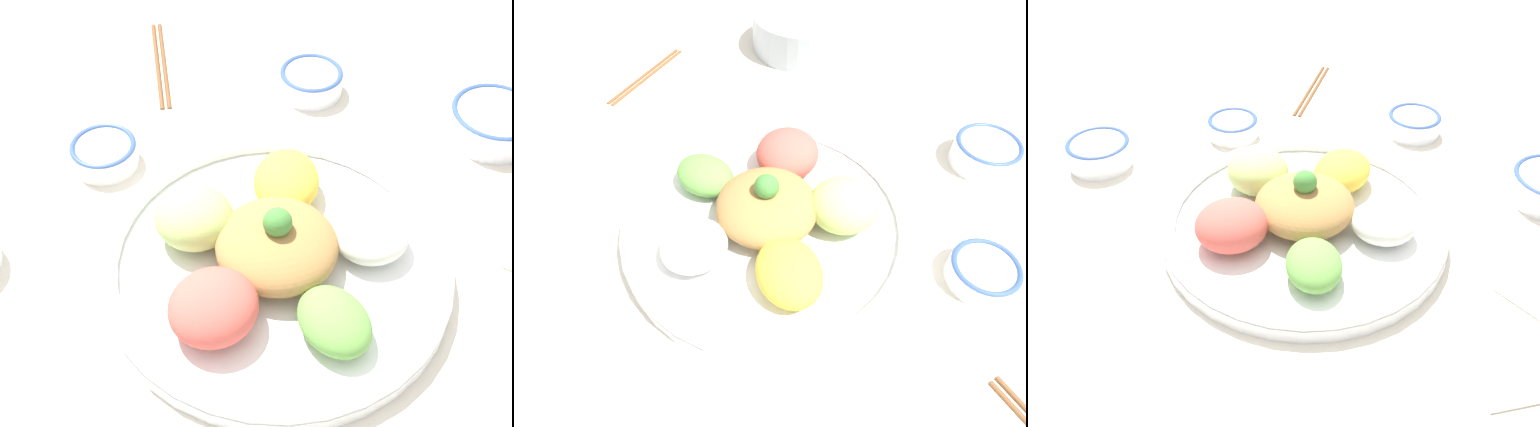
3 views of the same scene
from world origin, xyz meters
The scene contains 7 objects.
ground_plane centered at (0.00, 0.00, 0.00)m, with size 2.40×2.40×0.00m, color silver.
salad_platter centered at (0.00, 0.01, 0.03)m, with size 0.39×0.39×0.10m.
rice_bowl_blue centered at (-0.28, 0.00, 0.02)m, with size 0.09×0.09×0.03m.
sauce_bowl_dark centered at (-0.27, -0.22, 0.02)m, with size 0.10×0.10×0.04m.
rice_bowl_plain centered at (-0.18, 0.29, 0.02)m, with size 0.09×0.09×0.04m.
chopsticks_pair_far centered at (-0.38, 0.19, 0.00)m, with size 0.17×0.14×0.01m.
serving_spoon_extra centered at (0.33, 0.09, 0.00)m, with size 0.05×0.14×0.01m.
Camera 3 is at (0.58, -0.23, 0.54)m, focal length 42.00 mm.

